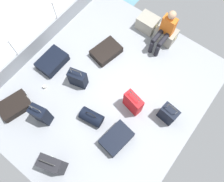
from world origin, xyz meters
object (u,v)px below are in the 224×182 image
cargo_crate_1 (166,35)px  suitcase_7 (78,79)px  passenger_seated (165,30)px  paper_cup (45,87)px  suitcase_8 (168,114)px  duffel_bag (91,117)px  suitcase_3 (41,115)px  suitcase_6 (133,103)px  suitcase_0 (106,51)px  suitcase_2 (53,164)px  suitcase_4 (52,61)px  suitcase_5 (15,106)px  cargo_crate_0 (148,23)px  suitcase_1 (117,138)px

cargo_crate_1 → suitcase_7: size_ratio=0.85×
passenger_seated → paper_cup: 3.28m
suitcase_8 → duffel_bag: bearing=-141.0°
suitcase_8 → suitcase_7: bearing=-165.4°
suitcase_3 → suitcase_6: suitcase_3 is taller
suitcase_0 → suitcase_8: bearing=-13.3°
suitcase_7 → suitcase_8: size_ratio=0.95×
suitcase_2 → suitcase_7: suitcase_2 is taller
suitcase_4 → suitcase_6: (2.31, 0.28, 0.19)m
suitcase_7 → suitcase_5: bearing=-119.0°
suitcase_6 → passenger_seated: bearing=102.8°
cargo_crate_0 → duffel_bag: bearing=-81.1°
suitcase_3 → suitcase_8: 2.83m
cargo_crate_0 → suitcase_5: bearing=-106.8°
passenger_seated → suitcase_1: 2.87m
duffel_bag → suitcase_6: bearing=54.6°
suitcase_1 → paper_cup: (-2.18, -0.06, -0.08)m
suitcase_8 → duffel_bag: 1.73m
suitcase_6 → paper_cup: suitcase_6 is taller
suitcase_5 → paper_cup: (0.19, 0.79, -0.06)m
suitcase_4 → suitcase_7: suitcase_7 is taller
suitcase_0 → suitcase_4: suitcase_4 is taller
suitcase_0 → suitcase_8: (2.18, -0.52, 0.16)m
suitcase_0 → suitcase_3: 2.28m
suitcase_0 → suitcase_6: suitcase_6 is taller
suitcase_8 → cargo_crate_0: bearing=134.0°
suitcase_6 → suitcase_5: bearing=-142.4°
cargo_crate_0 → suitcase_4: 2.75m
suitcase_1 → suitcase_6: suitcase_6 is taller
cargo_crate_1 → suitcase_8: size_ratio=0.81×
suitcase_5 → suitcase_6: 2.77m
cargo_crate_1 → suitcase_1: bearing=-78.3°
suitcase_8 → suitcase_3: bearing=-141.7°
suitcase_6 → suitcase_1: bearing=-78.4°
cargo_crate_1 → suitcase_7: 2.59m
suitcase_1 → suitcase_2: (-0.69, -1.23, 0.21)m
duffel_bag → suitcase_2: bearing=-87.5°
suitcase_2 → suitcase_6: size_ratio=1.09×
suitcase_7 → paper_cup: suitcase_7 is taller
cargo_crate_1 → suitcase_8: suitcase_8 is taller
cargo_crate_0 → passenger_seated: passenger_seated is taller
suitcase_6 → paper_cup: bearing=-155.8°
suitcase_1 → suitcase_4: size_ratio=0.98×
suitcase_1 → suitcase_3: size_ratio=0.88×
suitcase_3 → suitcase_4: suitcase_3 is taller
suitcase_7 → paper_cup: (-0.59, -0.61, -0.20)m
suitcase_3 → suitcase_8: bearing=38.3°
suitcase_1 → duffel_bag: size_ratio=1.29×
cargo_crate_1 → passenger_seated: (0.00, -0.18, 0.38)m
cargo_crate_1 → suitcase_1: 3.02m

